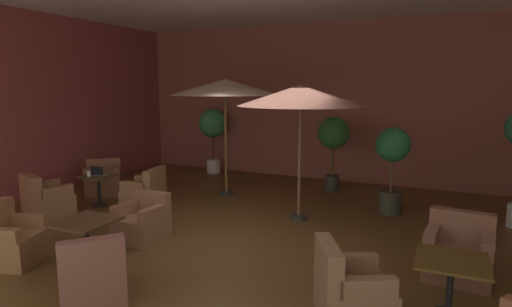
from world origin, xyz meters
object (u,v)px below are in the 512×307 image
at_px(cafe_table_front_right, 451,270).
at_px(armchair_front_right_north, 350,292).
at_px(cafe_table_mid_center, 86,229).
at_px(patio_umbrella_center_beige, 225,88).
at_px(patio_umbrella_tall_red, 301,96).
at_px(potted_tree_mid_left, 213,128).
at_px(iced_drink_cup, 89,174).
at_px(cafe_table_front_left, 99,183).
at_px(open_laptop, 99,173).
at_px(armchair_front_left_south, 46,201).
at_px(armchair_front_left_east, 104,180).
at_px(armchair_mid_center_east, 92,276).
at_px(potted_tree_left_corner, 392,158).
at_px(potted_tree_right_corner, 333,138).
at_px(armchair_front_right_south, 458,254).
at_px(armchair_mid_center_south, 143,222).
at_px(armchair_mid_center_north, 10,241).
at_px(armchair_front_left_north, 145,194).

distance_m(cafe_table_front_right, armchair_front_right_north, 1.14).
relative_size(armchair_front_right_north, cafe_table_mid_center, 1.30).
bearing_deg(patio_umbrella_center_beige, patio_umbrella_tall_red, -25.43).
height_order(armchair_front_right_north, potted_tree_mid_left, potted_tree_mid_left).
distance_m(cafe_table_mid_center, iced_drink_cup, 3.13).
distance_m(cafe_table_front_left, open_laptop, 0.21).
distance_m(armchair_front_left_south, armchair_front_right_north, 6.28).
bearing_deg(patio_umbrella_tall_red, armchair_front_left_east, -178.57).
height_order(patio_umbrella_center_beige, iced_drink_cup, patio_umbrella_center_beige).
height_order(armchair_mid_center_east, potted_tree_left_corner, potted_tree_left_corner).
bearing_deg(armchair_front_right_north, potted_tree_right_corner, 106.70).
bearing_deg(armchair_front_right_south, cafe_table_mid_center, -159.25).
xyz_separation_m(armchair_mid_center_south, potted_tree_mid_left, (-1.73, 5.21, 1.05)).
bearing_deg(iced_drink_cup, armchair_front_left_south, -104.82).
xyz_separation_m(armchair_front_right_south, potted_tree_left_corner, (-1.21, 2.57, 0.81)).
bearing_deg(armchair_mid_center_south, armchair_front_right_south, 8.04).
distance_m(patio_umbrella_center_beige, open_laptop, 3.32).
bearing_deg(iced_drink_cup, potted_tree_right_corner, 39.70).
bearing_deg(patio_umbrella_center_beige, armchair_mid_center_south, -87.21).
bearing_deg(armchair_mid_center_north, cafe_table_front_right, 10.86).
distance_m(armchair_front_left_south, armchair_front_right_south, 7.28).
bearing_deg(armchair_front_left_east, potted_tree_left_corner, 11.07).
relative_size(cafe_table_mid_center, patio_umbrella_tall_red, 0.31).
xyz_separation_m(cafe_table_front_left, patio_umbrella_center_beige, (2.00, 1.97, 2.00)).
relative_size(potted_tree_mid_left, open_laptop, 5.70).
relative_size(armchair_front_left_south, potted_tree_left_corner, 0.57).
bearing_deg(patio_umbrella_tall_red, cafe_table_mid_center, -122.15).
relative_size(armchair_front_right_south, potted_tree_mid_left, 0.47).
distance_m(patio_umbrella_tall_red, patio_umbrella_center_beige, 2.40).
bearing_deg(armchair_front_right_south, open_laptop, 175.56).
bearing_deg(armchair_front_right_north, open_laptop, 159.64).
relative_size(armchair_mid_center_north, open_laptop, 3.06).
bearing_deg(armchair_mid_center_south, potted_tree_right_corner, 66.41).
height_order(armchair_front_left_east, armchair_front_right_north, armchair_front_right_north).
distance_m(armchair_front_left_east, iced_drink_cup, 1.18).
bearing_deg(patio_umbrella_tall_red, cafe_table_front_left, -167.32).
relative_size(armchair_mid_center_north, potted_tree_left_corner, 0.58).
bearing_deg(armchair_mid_center_south, potted_tree_mid_left, 108.37).
relative_size(armchair_front_left_north, patio_umbrella_tall_red, 0.34).
bearing_deg(cafe_table_front_right, armchair_mid_center_south, 174.65).
bearing_deg(potted_tree_mid_left, patio_umbrella_center_beige, -52.65).
bearing_deg(patio_umbrella_tall_red, armchair_mid_center_north, -130.53).
xyz_separation_m(cafe_table_front_right, armchair_front_right_north, (-0.99, -0.52, -0.22)).
bearing_deg(potted_tree_right_corner, patio_umbrella_center_beige, -146.10).
bearing_deg(armchair_front_right_south, patio_umbrella_tall_red, 152.28).
height_order(patio_umbrella_center_beige, potted_tree_right_corner, patio_umbrella_center_beige).
distance_m(patio_umbrella_center_beige, potted_tree_right_corner, 2.86).
relative_size(armchair_front_left_south, patio_umbrella_tall_red, 0.39).
bearing_deg(patio_umbrella_center_beige, armchair_front_right_north, -46.99).
distance_m(armchair_mid_center_north, potted_tree_mid_left, 6.86).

